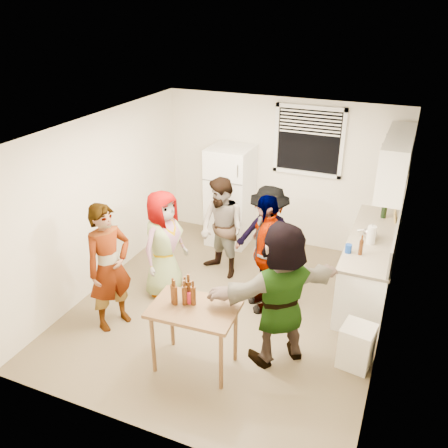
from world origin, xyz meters
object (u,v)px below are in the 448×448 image
at_px(red_cup, 189,302).
at_px(guest_back_right, 266,284).
at_px(guest_orange, 277,356).
at_px(blue_cup, 348,252).
at_px(kettle, 369,238).
at_px(guest_black, 264,305).
at_px(beer_bottle_counter, 360,255).
at_px(trash_bin, 356,347).
at_px(guest_back_left, 222,273).
at_px(guest_grey, 167,292).
at_px(serving_table, 196,365).
at_px(refrigerator, 230,196).
at_px(wine_bottle, 383,218).
at_px(guest_stripe, 116,323).
at_px(beer_bottle_table, 189,301).

height_order(red_cup, guest_back_right, red_cup).
bearing_deg(guest_orange, blue_cup, -156.50).
bearing_deg(kettle, guest_black, -141.44).
xyz_separation_m(beer_bottle_counter, trash_bin, (0.19, -1.03, -0.65)).
height_order(guest_back_left, guest_black, guest_back_left).
bearing_deg(guest_back_left, guest_grey, -100.29).
distance_m(serving_table, guest_back_right, 2.00).
xyz_separation_m(refrigerator, wine_bottle, (2.50, -0.02, 0.05)).
relative_size(wine_bottle, trash_bin, 0.61).
distance_m(trash_bin, guest_orange, 0.94).
bearing_deg(wine_bottle, refrigerator, 179.47).
xyz_separation_m(beer_bottle_counter, guest_back_right, (-1.31, 0.22, -0.90)).
relative_size(trash_bin, guest_black, 0.32).
xyz_separation_m(refrigerator, red_cup, (0.73, -3.01, -0.04)).
relative_size(red_cup, guest_grey, 0.08).
distance_m(refrigerator, guest_stripe, 2.96).
height_order(refrigerator, guest_black, refrigerator).
bearing_deg(blue_cup, beer_bottle_counter, 0.70).
bearing_deg(beer_bottle_counter, red_cup, -133.76).
height_order(guest_grey, guest_orange, guest_orange).
bearing_deg(guest_back_right, beer_bottle_counter, -5.09).
xyz_separation_m(refrigerator, guest_black, (1.18, -1.64, -0.85)).
relative_size(serving_table, guest_black, 0.58).
relative_size(wine_bottle, guest_back_left, 0.21).
bearing_deg(beer_bottle_counter, trash_bin, -79.48).
xyz_separation_m(trash_bin, guest_back_right, (-1.50, 1.25, -0.25)).
bearing_deg(guest_black, refrigerator, 179.45).
bearing_deg(beer_bottle_table, beer_bottle_counter, 45.69).
height_order(beer_bottle_counter, guest_back_left, beer_bottle_counter).
bearing_deg(kettle, red_cup, -123.05).
distance_m(red_cup, guest_back_right, 2.10).
xyz_separation_m(trash_bin, guest_black, (-1.36, 0.71, -0.25)).
height_order(serving_table, guest_grey, serving_table).
distance_m(serving_table, guest_stripe, 1.36).
xyz_separation_m(guest_stripe, guest_orange, (2.16, 0.21, 0.00)).
relative_size(refrigerator, guest_black, 1.02).
distance_m(beer_bottle_counter, guest_orange, 1.69).
height_order(refrigerator, guest_stripe, refrigerator).
relative_size(kettle, guest_back_left, 0.15).
relative_size(refrigerator, kettle, 7.25).
bearing_deg(kettle, guest_back_right, -163.57).
relative_size(beer_bottle_counter, guest_orange, 0.12).
distance_m(trash_bin, guest_grey, 2.82).
xyz_separation_m(serving_table, guest_back_left, (-0.52, 2.01, 0.00)).
xyz_separation_m(refrigerator, guest_back_right, (1.04, -1.10, -0.85)).
bearing_deg(kettle, guest_orange, -108.44).
bearing_deg(trash_bin, guest_back_left, 150.37).
xyz_separation_m(beer_bottle_counter, guest_orange, (-0.68, -1.25, -0.90)).
relative_size(wine_bottle, serving_table, 0.33).
height_order(kettle, guest_stripe, kettle).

